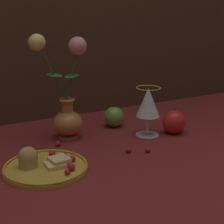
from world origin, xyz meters
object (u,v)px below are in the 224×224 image
object	(u,v)px
apple_beside_vase	(174,122)
apple_near_glass	(114,117)
vase	(66,101)
plate_with_pastries	(43,165)
wine_glass	(147,104)

from	to	relation	value
apple_beside_vase	apple_near_glass	bearing A→B (deg)	131.93
vase	apple_beside_vase	distance (m)	0.36
apple_near_glass	apple_beside_vase	bearing A→B (deg)	-48.07
vase	apple_beside_vase	size ratio (longest dim) A/B	3.73
plate_with_pastries	wine_glass	size ratio (longest dim) A/B	1.37
plate_with_pastries	apple_beside_vase	xyz separation A→B (m)	(0.47, 0.07, 0.02)
wine_glass	apple_beside_vase	size ratio (longest dim) A/B	1.80
wine_glass	apple_near_glass	distance (m)	0.15
vase	apple_near_glass	xyz separation A→B (m)	(0.19, 0.03, -0.09)
plate_with_pastries	wine_glass	xyz separation A→B (m)	(0.39, 0.10, 0.09)
apple_beside_vase	apple_near_glass	xyz separation A→B (m)	(-0.14, 0.16, -0.00)
plate_with_pastries	apple_beside_vase	distance (m)	0.48
wine_glass	apple_near_glass	world-z (taller)	wine_glass
vase	apple_beside_vase	bearing A→B (deg)	-21.35
vase	apple_near_glass	world-z (taller)	vase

